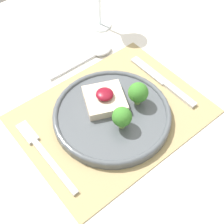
{
  "coord_description": "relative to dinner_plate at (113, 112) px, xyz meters",
  "views": [
    {
      "loc": [
        -0.27,
        -0.33,
        1.32
      ],
      "look_at": [
        -0.01,
        -0.01,
        0.79
      ],
      "focal_mm": 50.0,
      "sensor_mm": 36.0,
      "label": 1
    }
  ],
  "objects": [
    {
      "name": "dining_table",
      "position": [
        0.0,
        0.01,
        -0.11
      ],
      "size": [
        1.33,
        1.12,
        0.77
      ],
      "color": "white",
      "rests_on": "ground_plane"
    },
    {
      "name": "placemat",
      "position": [
        0.0,
        0.01,
        -0.02
      ],
      "size": [
        0.4,
        0.31,
        0.0
      ],
      "primitive_type": "cube",
      "color": "#9E895B",
      "rests_on": "dining_table"
    },
    {
      "name": "dinner_plate",
      "position": [
        0.0,
        0.0,
        0.0
      ],
      "size": [
        0.26,
        0.26,
        0.07
      ],
      "color": "#4C5156",
      "rests_on": "placemat"
    },
    {
      "name": "fork",
      "position": [
        -0.17,
        0.02,
        -0.01
      ],
      "size": [
        0.02,
        0.21,
        0.01
      ],
      "rotation": [
        0.0,
        0.0,
        0.04
      ],
      "color": "silver",
      "rests_on": "placemat"
    },
    {
      "name": "knife",
      "position": [
        0.16,
        -0.01,
        -0.01
      ],
      "size": [
        0.02,
        0.21,
        0.01
      ],
      "rotation": [
        0.0,
        0.0,
        -0.0
      ],
      "color": "silver",
      "rests_on": "placemat"
    },
    {
      "name": "spoon",
      "position": [
        0.1,
        0.19,
        -0.01
      ],
      "size": [
        0.19,
        0.05,
        0.02
      ],
      "rotation": [
        0.0,
        0.0,
        -0.05
      ],
      "color": "silver",
      "rests_on": "dining_table"
    }
  ]
}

